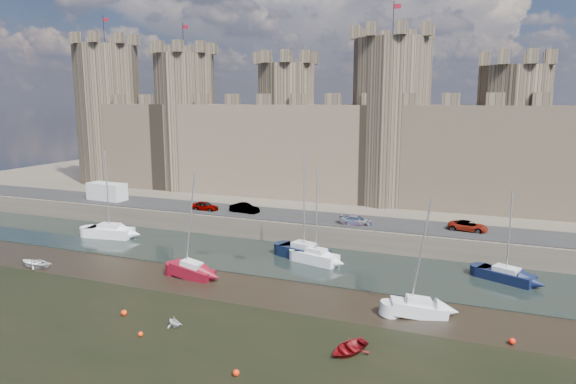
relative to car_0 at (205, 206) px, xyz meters
name	(u,v)px	position (x,y,z in m)	size (l,w,h in m)	color
ground	(207,376)	(19.58, -32.74, -3.13)	(160.00, 160.00, 0.00)	black
water_channel	(323,264)	(19.58, -8.74, -3.09)	(160.00, 12.00, 0.08)	black
quay	(389,195)	(19.58, 27.26, -1.88)	(160.00, 60.00, 2.50)	#4C443A
road	(349,221)	(19.58, 1.26, -0.58)	(160.00, 7.00, 0.10)	black
castle	(371,138)	(18.95, 15.26, 8.54)	(108.50, 11.00, 29.00)	#42382B
car_0	(205,206)	(0.00, 0.00, 0.00)	(1.49, 3.71, 1.26)	gray
car_1	(244,208)	(5.61, 0.61, 0.03)	(1.40, 4.01, 1.32)	gray
car_2	(356,220)	(20.96, -0.39, -0.06)	(1.59, 3.91, 1.13)	gray
car_3	(468,226)	(33.44, 1.45, -0.03)	(1.99, 4.32, 1.20)	gray
van	(107,192)	(-17.13, 0.76, 0.67)	(5.97, 2.39, 2.60)	silver
sailboat_0	(110,231)	(-8.80, -8.58, -2.29)	(6.15, 3.09, 11.01)	white
sailboat_1	(304,252)	(17.03, -7.81, -2.26)	(6.09, 3.78, 11.40)	black
sailboat_2	(316,256)	(18.80, -8.85, -2.31)	(5.14, 3.08, 10.39)	white
sailboat_3	(506,275)	(37.45, -7.30, -2.42)	(5.47, 3.92, 8.96)	black
sailboat_4	(192,270)	(8.86, -17.44, -2.37)	(4.59, 2.11, 10.42)	maroon
sailboat_5	(418,308)	(30.74, -18.43, -2.42)	(4.82, 3.03, 9.70)	silver
dinghy_3	(174,322)	(13.63, -27.51, -2.75)	(1.27, 0.77, 1.47)	silver
dinghy_4	(349,350)	(27.18, -26.68, -2.82)	(2.12, 0.61, 2.97)	maroon
dinghy_6	(35,264)	(-8.15, -20.74, -2.77)	(2.51, 0.73, 3.51)	silver
buoy_0	(141,334)	(12.23, -29.80, -2.94)	(0.39, 0.39, 0.39)	#FF3A0B
buoy_1	(124,313)	(8.65, -27.25, -2.88)	(0.50, 0.50, 0.50)	#FF360B
buoy_3	(512,341)	(37.66, -20.97, -2.89)	(0.48, 0.48, 0.48)	red
buoy_4	(236,373)	(21.33, -32.09, -2.91)	(0.45, 0.45, 0.45)	red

